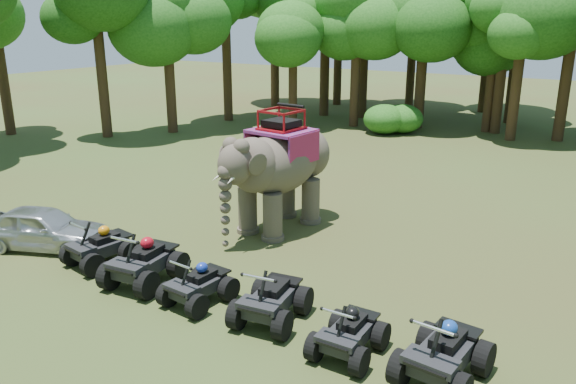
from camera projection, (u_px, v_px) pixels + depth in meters
name	position (u px, v px, depth m)	size (l,w,h in m)	color
ground	(262.00, 277.00, 13.85)	(110.00, 110.00, 0.00)	#47381E
elephant	(280.00, 169.00, 16.67)	(1.93, 4.39, 3.69)	brown
parked_car	(42.00, 228.00, 15.48)	(1.41, 3.50, 1.19)	#BABDC2
atv_0	(100.00, 242.00, 14.45)	(1.22, 1.68, 1.24)	black
atv_1	(144.00, 256.00, 13.38)	(1.36, 1.86, 1.38)	black
atv_2	(198.00, 279.00, 12.46)	(1.13, 1.55, 1.15)	black
atv_3	(271.00, 293.00, 11.71)	(1.26, 1.73, 1.28)	black
atv_4	(349.00, 327.00, 10.54)	(1.12, 1.54, 1.14)	black
atv_5	(444.00, 346.00, 9.77)	(1.31, 1.80, 1.33)	black
tree_0	(492.00, 71.00, 30.72)	(4.74, 4.74, 6.77)	#195114
tree_1	(569.00, 55.00, 28.09)	(6.13, 6.13, 8.76)	#195114
tree_26	(1.00, 63.00, 29.86)	(5.40, 5.40, 7.72)	#195114
tree_27	(101.00, 62.00, 29.21)	(5.52, 5.52, 7.88)	#195114
tree_28	(168.00, 56.00, 30.37)	(5.87, 5.87, 8.39)	#195114
tree_29	(227.00, 52.00, 34.09)	(5.81, 5.81, 8.30)	#195114
tree_30	(293.00, 67.00, 32.55)	(4.83, 4.83, 6.90)	#195114
tree_31	(356.00, 59.00, 32.24)	(5.44, 5.44, 7.77)	#195114
tree_32	(422.00, 55.00, 31.73)	(5.78, 5.78, 8.25)	#195114
tree_33	(424.00, 37.00, 33.35)	(7.13, 7.13, 10.18)	#195114
tree_34	(490.00, 29.00, 36.80)	(7.62, 7.62, 10.88)	#195114
tree_35	(275.00, 32.00, 39.68)	(7.24, 7.24, 10.34)	#195114
tree_36	(325.00, 35.00, 35.61)	(7.20, 7.20, 10.28)	#195114
tree_37	(519.00, 65.00, 28.39)	(5.43, 5.43, 7.76)	#195114
tree_38	(503.00, 55.00, 30.10)	(5.94, 5.94, 8.48)	#195114
tree_41	(413.00, 35.00, 39.92)	(7.02, 7.02, 10.03)	#195114
tree_42	(338.00, 37.00, 40.34)	(6.77, 6.77, 9.67)	#195114
tree_44	(364.00, 36.00, 34.83)	(7.13, 7.13, 10.19)	#195114
tree_45	(515.00, 60.00, 33.28)	(5.27, 5.27, 7.53)	#195114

